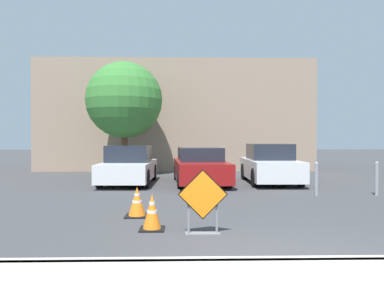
{
  "coord_description": "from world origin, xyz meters",
  "views": [
    {
      "loc": [
        -1.6,
        -4.96,
        1.73
      ],
      "look_at": [
        -1.31,
        6.66,
        1.58
      ],
      "focal_mm": 35.0,
      "sensor_mm": 36.0,
      "label": 1
    }
  ],
  "objects_px": {
    "bollard_second": "(377,178)",
    "traffic_cone_nearest": "(152,212)",
    "road_closed_sign": "(203,201)",
    "parked_car_second": "(200,167)",
    "traffic_cone_second": "(137,202)",
    "bollard_nearest": "(316,178)",
    "parked_car_nearest": "(129,166)",
    "parked_car_third": "(270,165)"
  },
  "relations": [
    {
      "from": "parked_car_second",
      "to": "bollard_nearest",
      "type": "relative_size",
      "value": 4.56
    },
    {
      "from": "parked_car_nearest",
      "to": "bollard_nearest",
      "type": "bearing_deg",
      "value": 153.49
    },
    {
      "from": "bollard_second",
      "to": "road_closed_sign",
      "type": "bearing_deg",
      "value": -140.79
    },
    {
      "from": "parked_car_second",
      "to": "bollard_second",
      "type": "bearing_deg",
      "value": 144.65
    },
    {
      "from": "traffic_cone_nearest",
      "to": "bollard_nearest",
      "type": "height_order",
      "value": "bollard_nearest"
    },
    {
      "from": "parked_car_second",
      "to": "bollard_second",
      "type": "distance_m",
      "value": 6.23
    },
    {
      "from": "traffic_cone_nearest",
      "to": "parked_car_second",
      "type": "xyz_separation_m",
      "value": [
        1.26,
        7.47,
        0.32
      ]
    },
    {
      "from": "road_closed_sign",
      "to": "parked_car_second",
      "type": "height_order",
      "value": "parked_car_second"
    },
    {
      "from": "parked_car_nearest",
      "to": "parked_car_third",
      "type": "height_order",
      "value": "parked_car_third"
    },
    {
      "from": "road_closed_sign",
      "to": "bollard_nearest",
      "type": "distance_m",
      "value": 5.9
    },
    {
      "from": "traffic_cone_nearest",
      "to": "traffic_cone_second",
      "type": "distance_m",
      "value": 1.31
    },
    {
      "from": "parked_car_third",
      "to": "road_closed_sign",
      "type": "bearing_deg",
      "value": 69.69
    },
    {
      "from": "traffic_cone_second",
      "to": "parked_car_second",
      "type": "distance_m",
      "value": 6.47
    },
    {
      "from": "traffic_cone_nearest",
      "to": "parked_car_second",
      "type": "distance_m",
      "value": 7.58
    },
    {
      "from": "parked_car_nearest",
      "to": "bollard_nearest",
      "type": "height_order",
      "value": "parked_car_nearest"
    },
    {
      "from": "parked_car_third",
      "to": "bollard_second",
      "type": "xyz_separation_m",
      "value": [
        2.51,
        -3.4,
        -0.16
      ]
    },
    {
      "from": "parked_car_nearest",
      "to": "bollard_second",
      "type": "height_order",
      "value": "parked_car_nearest"
    },
    {
      "from": "parked_car_nearest",
      "to": "parked_car_second",
      "type": "height_order",
      "value": "parked_car_nearest"
    },
    {
      "from": "road_closed_sign",
      "to": "traffic_cone_nearest",
      "type": "bearing_deg",
      "value": 158.16
    },
    {
      "from": "traffic_cone_nearest",
      "to": "parked_car_second",
      "type": "height_order",
      "value": "parked_car_second"
    },
    {
      "from": "road_closed_sign",
      "to": "parked_car_second",
      "type": "xyz_separation_m",
      "value": [
        0.31,
        7.85,
        0.04
      ]
    },
    {
      "from": "traffic_cone_second",
      "to": "parked_car_second",
      "type": "xyz_separation_m",
      "value": [
        1.7,
        6.24,
        0.34
      ]
    },
    {
      "from": "parked_car_third",
      "to": "bollard_nearest",
      "type": "relative_size",
      "value": 4.03
    },
    {
      "from": "parked_car_third",
      "to": "bollard_second",
      "type": "distance_m",
      "value": 4.23
    },
    {
      "from": "traffic_cone_second",
      "to": "bollard_nearest",
      "type": "relative_size",
      "value": 0.64
    },
    {
      "from": "traffic_cone_nearest",
      "to": "traffic_cone_second",
      "type": "xyz_separation_m",
      "value": [
        -0.44,
        1.24,
        -0.01
      ]
    },
    {
      "from": "traffic_cone_second",
      "to": "parked_car_second",
      "type": "height_order",
      "value": "parked_car_second"
    },
    {
      "from": "parked_car_nearest",
      "to": "parked_car_third",
      "type": "relative_size",
      "value": 0.99
    },
    {
      "from": "parked_car_second",
      "to": "parked_car_third",
      "type": "bearing_deg",
      "value": 178.93
    },
    {
      "from": "bollard_nearest",
      "to": "bollard_second",
      "type": "bearing_deg",
      "value": 0.0
    },
    {
      "from": "bollard_second",
      "to": "traffic_cone_nearest",
      "type": "bearing_deg",
      "value": -147.41
    },
    {
      "from": "traffic_cone_nearest",
      "to": "bollard_nearest",
      "type": "relative_size",
      "value": 0.67
    },
    {
      "from": "traffic_cone_nearest",
      "to": "parked_car_nearest",
      "type": "relative_size",
      "value": 0.17
    },
    {
      "from": "traffic_cone_nearest",
      "to": "bollard_second",
      "type": "bearing_deg",
      "value": 32.59
    },
    {
      "from": "road_closed_sign",
      "to": "bollard_second",
      "type": "distance_m",
      "value": 7.23
    },
    {
      "from": "parked_car_nearest",
      "to": "traffic_cone_nearest",
      "type": "bearing_deg",
      "value": 102.8
    },
    {
      "from": "traffic_cone_nearest",
      "to": "traffic_cone_second",
      "type": "bearing_deg",
      "value": 109.45
    },
    {
      "from": "bollard_second",
      "to": "bollard_nearest",
      "type": "bearing_deg",
      "value": 180.0
    },
    {
      "from": "traffic_cone_nearest",
      "to": "parked_car_second",
      "type": "relative_size",
      "value": 0.15
    },
    {
      "from": "traffic_cone_nearest",
      "to": "road_closed_sign",
      "type": "bearing_deg",
      "value": -21.84
    },
    {
      "from": "bollard_nearest",
      "to": "traffic_cone_nearest",
      "type": "bearing_deg",
      "value": -138.18
    },
    {
      "from": "road_closed_sign",
      "to": "traffic_cone_second",
      "type": "bearing_deg",
      "value": 130.63
    }
  ]
}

